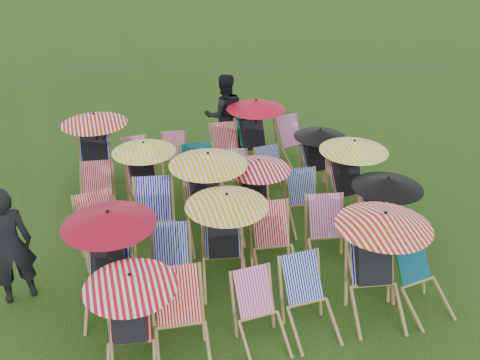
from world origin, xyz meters
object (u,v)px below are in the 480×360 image
object	(u,v)px
deckchair_0	(130,322)
person_rear	(224,115)
deckchair_29	(296,143)
person_left	(8,246)
deckchair_5	(423,280)

from	to	relation	value
deckchair_0	person_rear	bearing A→B (deg)	74.82
deckchair_29	person_left	xyz separation A→B (m)	(-5.24, -2.82, 0.39)
deckchair_0	deckchair_5	world-z (taller)	deckchair_0
deckchair_0	person_left	distance (m)	2.19
deckchair_0	deckchair_29	xyz separation A→B (m)	(3.87, 4.51, -0.20)
deckchair_0	person_left	xyz separation A→B (m)	(-1.37, 1.69, 0.20)
person_rear	deckchair_0	bearing A→B (deg)	65.67
deckchair_0	person_rear	distance (m)	6.02
deckchair_29	person_rear	distance (m)	1.61
deckchair_5	deckchair_29	bearing A→B (deg)	81.31
deckchair_5	person_rear	distance (m)	5.65
deckchair_5	person_rear	xyz separation A→B (m)	(-1.19, 5.51, 0.42)
person_left	person_rear	size ratio (longest dim) A/B	0.98
deckchair_29	deckchair_0	bearing A→B (deg)	-142.35
deckchair_29	deckchair_5	bearing A→B (deg)	-102.63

